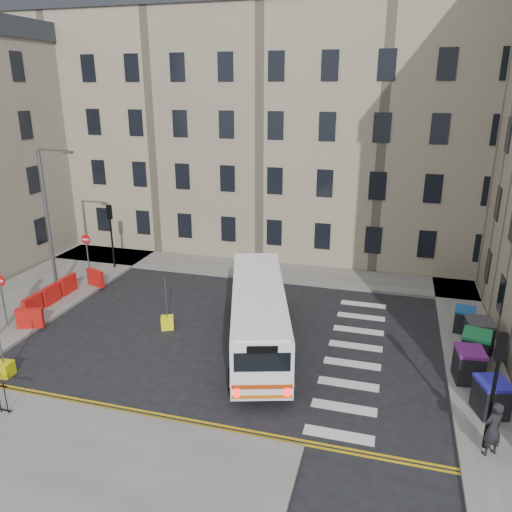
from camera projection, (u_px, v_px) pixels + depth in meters
The scene contains 20 objects.
ground at pixel (269, 339), 23.41m from camera, with size 120.00×120.00×0.00m, color black.
pavement_north at pixel (213, 266), 32.77m from camera, with size 36.00×3.20×0.15m, color slate.
pavement_east at pixel (464, 324), 24.72m from camera, with size 2.40×26.00×0.15m, color slate.
pavement_west at pixel (31, 297), 27.90m from camera, with size 6.00×22.00×0.15m, color slate.
terrace_north at pixel (230, 125), 36.59m from camera, with size 38.30×10.80×17.20m.
traffic_light_east at pixel (496, 374), 15.27m from camera, with size 0.28×0.22×4.10m.
traffic_light_nw at pixel (111, 226), 31.51m from camera, with size 0.28×0.22×4.10m.
streetlamp at pixel (48, 220), 27.19m from camera, with size 0.50×0.22×8.14m.
no_entry_north at pixel (87, 247), 30.06m from camera, with size 0.60×0.08×3.00m.
no_entry_south at pixel (1, 290), 23.68m from camera, with size 0.60×0.08×3.00m.
roadworks_barriers at pixel (57, 295), 26.70m from camera, with size 1.66×6.26×1.00m.
bus at pixel (258, 313), 22.40m from camera, with size 5.13×10.27×2.74m.
wheelie_bin_a at pixel (491, 397), 17.64m from camera, with size 1.33×1.42×1.29m.
wheelie_bin_b at pixel (469, 365), 19.65m from camera, with size 1.18×1.32×1.34m.
wheelie_bin_c at pixel (475, 348), 20.83m from camera, with size 1.34×1.47×1.40m.
wheelie_bin_d at pixel (478, 335), 21.98m from camera, with size 1.21×1.36×1.40m.
wheelie_bin_e at pixel (464, 320), 23.70m from camera, with size 1.07×1.18×1.14m.
pedestrian at pixel (493, 429), 15.55m from camera, with size 0.69×0.45×1.89m, color black.
bollard_yellow at pixel (167, 323), 24.35m from camera, with size 0.60×0.60×0.60m, color #FEFF0E.
bollard_chevron at pixel (5, 369), 20.33m from camera, with size 0.60×0.60×0.60m, color #CFC90C.
Camera 1 is at (5.12, -20.31, 11.18)m, focal length 35.00 mm.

